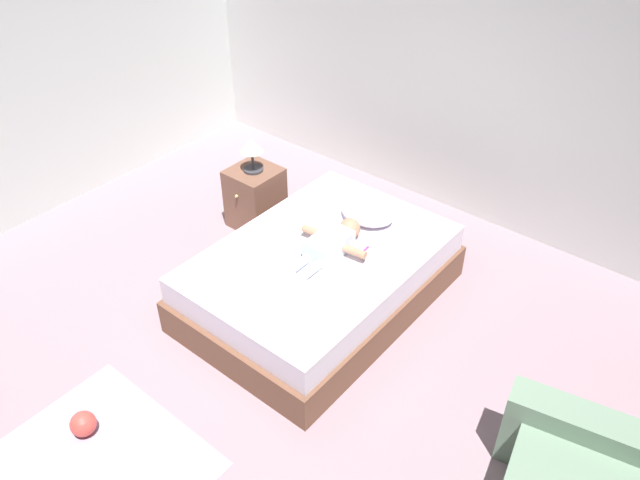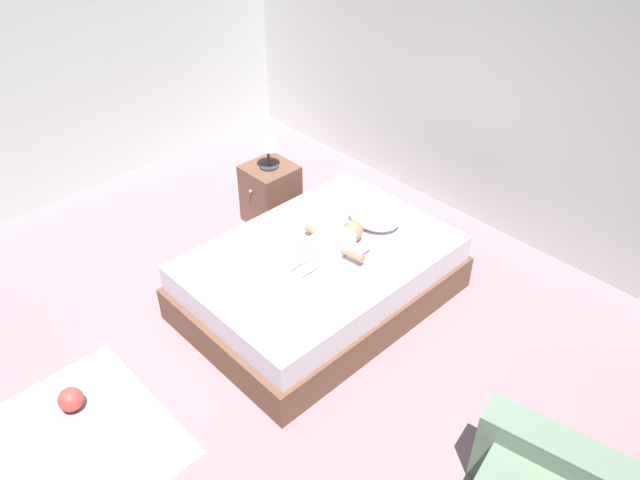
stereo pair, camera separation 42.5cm
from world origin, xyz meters
The scene contains 10 objects.
ground_plane centered at (0.00, 0.00, 0.00)m, with size 8.00×8.00×0.00m, color gray.
wall_behind_bed centered at (0.00, 3.00, 1.40)m, with size 8.00×0.12×2.80m, color silver.
bed centered at (-0.24, 1.17, 0.23)m, with size 1.35×1.93×0.48m.
pillow centered at (-0.22, 1.72, 0.53)m, with size 0.43×0.35×0.11m.
baby centered at (-0.18, 1.24, 0.55)m, with size 0.55×0.64×0.16m.
toothbrush centered at (0.00, 1.39, 0.49)m, with size 0.02×0.13×0.02m.
nightstand centered at (-1.33, 1.61, 0.27)m, with size 0.40×0.43×0.54m.
lamp centered at (-1.33, 1.61, 0.75)m, with size 0.20×0.20×0.30m.
rug centered at (-0.35, -0.77, 0.00)m, with size 1.20×1.11×0.01m.
toy_ball centered at (-0.59, -0.63, 0.09)m, with size 0.16×0.16×0.16m, color #DB483D.
Camera 1 is at (1.97, -1.53, 3.19)m, focal length 34.92 mm.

